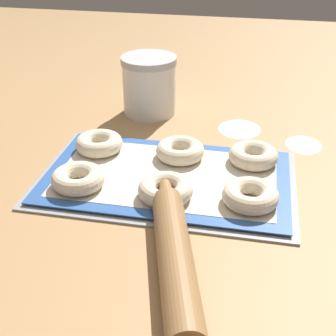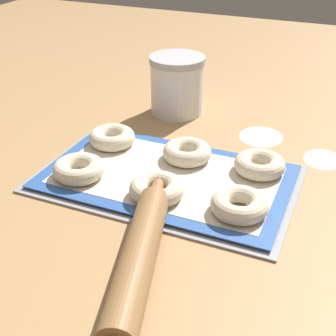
{
  "view_description": "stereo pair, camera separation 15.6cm",
  "coord_description": "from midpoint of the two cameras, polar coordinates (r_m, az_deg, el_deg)",
  "views": [
    {
      "loc": [
        0.15,
        -0.73,
        0.47
      ],
      "look_at": [
        0.0,
        0.01,
        0.03
      ],
      "focal_mm": 50.0,
      "sensor_mm": 36.0,
      "label": 1
    },
    {
      "loc": [
        0.3,
        -0.69,
        0.47
      ],
      "look_at": [
        0.0,
        0.01,
        0.03
      ],
      "focal_mm": 50.0,
      "sensor_mm": 36.0,
      "label": 2
    }
  ],
  "objects": [
    {
      "name": "ground_plane",
      "position": [
        0.88,
        4.76,
        -1.97
      ],
      "size": [
        2.8,
        2.8,
        0.0
      ],
      "primitive_type": "plane",
      "color": "#A87F51"
    },
    {
      "name": "baking_tray",
      "position": [
        0.88,
        5.06,
        -1.56
      ],
      "size": [
        0.48,
        0.3,
        0.01
      ],
      "color": "#93969B",
      "rests_on": "ground_plane"
    },
    {
      "name": "baking_mat",
      "position": [
        0.88,
        5.07,
        -1.26
      ],
      "size": [
        0.46,
        0.28,
        0.0
      ],
      "color": "#2D569E",
      "rests_on": "baking_tray"
    },
    {
      "name": "bagel_front_left",
      "position": [
        0.87,
        -5.86,
        -0.38
      ],
      "size": [
        0.1,
        0.1,
        0.03
      ],
      "color": "beige",
      "rests_on": "baking_mat"
    },
    {
      "name": "bagel_front_center",
      "position": [
        0.81,
        4.16,
        -2.84
      ],
      "size": [
        0.1,
        0.1,
        0.03
      ],
      "color": "beige",
      "rests_on": "baking_mat"
    },
    {
      "name": "bagel_front_right",
      "position": [
        0.79,
        14.38,
        -4.67
      ],
      "size": [
        0.1,
        0.1,
        0.03
      ],
      "color": "beige",
      "rests_on": "baking_mat"
    },
    {
      "name": "bagel_back_left",
      "position": [
        0.98,
        -2.36,
        3.54
      ],
      "size": [
        0.1,
        0.1,
        0.03
      ],
      "color": "beige",
      "rests_on": "baking_mat"
    },
    {
      "name": "bagel_back_center",
      "position": [
        0.93,
        7.16,
        1.7
      ],
      "size": [
        0.1,
        0.1,
        0.03
      ],
      "color": "beige",
      "rests_on": "baking_mat"
    },
    {
      "name": "bagel_back_right",
      "position": [
        0.91,
        15.98,
        0.16
      ],
      "size": [
        0.1,
        0.1,
        0.03
      ],
      "color": "beige",
      "rests_on": "baking_mat"
    },
    {
      "name": "flour_canister",
      "position": [
        1.14,
        5.07,
        9.93
      ],
      "size": [
        0.13,
        0.13,
        0.14
      ],
      "color": "white",
      "rests_on": "ground_plane"
    },
    {
      "name": "rolling_pin",
      "position": [
        0.67,
        3.16,
        -11.26
      ],
      "size": [
        0.13,
        0.39,
        0.05
      ],
      "color": "olive",
      "rests_on": "ground_plane"
    },
    {
      "name": "flour_patch_near",
      "position": [
        1.03,
        22.58,
        0.84
      ],
      "size": [
        0.08,
        0.09,
        0.0
      ],
      "color": "white",
      "rests_on": "ground_plane"
    },
    {
      "name": "flour_patch_far",
      "position": [
        1.08,
        15.4,
        3.59
      ],
      "size": [
        0.1,
        0.1,
        0.0
      ],
      "color": "white",
      "rests_on": "ground_plane"
    }
  ]
}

